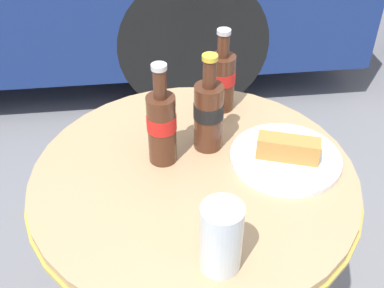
{
  "coord_description": "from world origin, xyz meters",
  "views": [
    {
      "loc": [
        -0.09,
        -0.75,
        1.37
      ],
      "look_at": [
        0.0,
        0.03,
        0.75
      ],
      "focal_mm": 45.0,
      "sensor_mm": 36.0,
      "label": 1
    }
  ],
  "objects_px": {
    "cola_bottle_center": "(162,125)",
    "lunch_plate_near": "(286,155)",
    "cola_bottle_left": "(209,113)",
    "drinking_glass": "(221,240)",
    "cola_bottle_right": "(222,79)",
    "bistro_table": "(194,228)"
  },
  "relations": [
    {
      "from": "cola_bottle_center",
      "to": "lunch_plate_near",
      "type": "xyz_separation_m",
      "value": [
        0.26,
        -0.04,
        -0.08
      ]
    },
    {
      "from": "cola_bottle_right",
      "to": "cola_bottle_center",
      "type": "xyz_separation_m",
      "value": [
        -0.16,
        -0.19,
        0.01
      ]
    },
    {
      "from": "cola_bottle_center",
      "to": "drinking_glass",
      "type": "height_order",
      "value": "cola_bottle_center"
    },
    {
      "from": "cola_bottle_right",
      "to": "drinking_glass",
      "type": "height_order",
      "value": "cola_bottle_right"
    },
    {
      "from": "drinking_glass",
      "to": "lunch_plate_near",
      "type": "xyz_separation_m",
      "value": [
        0.19,
        0.26,
        -0.05
      ]
    },
    {
      "from": "cola_bottle_right",
      "to": "lunch_plate_near",
      "type": "distance_m",
      "value": 0.26
    },
    {
      "from": "bistro_table",
      "to": "cola_bottle_center",
      "type": "distance_m",
      "value": 0.28
    },
    {
      "from": "drinking_glass",
      "to": "lunch_plate_near",
      "type": "bearing_deg",
      "value": 53.89
    },
    {
      "from": "bistro_table",
      "to": "drinking_glass",
      "type": "bearing_deg",
      "value": -86.27
    },
    {
      "from": "cola_bottle_left",
      "to": "drinking_glass",
      "type": "height_order",
      "value": "cola_bottle_left"
    },
    {
      "from": "cola_bottle_right",
      "to": "cola_bottle_center",
      "type": "relative_size",
      "value": 0.9
    },
    {
      "from": "drinking_glass",
      "to": "lunch_plate_near",
      "type": "height_order",
      "value": "drinking_glass"
    },
    {
      "from": "lunch_plate_near",
      "to": "cola_bottle_center",
      "type": "bearing_deg",
      "value": 171.85
    },
    {
      "from": "drinking_glass",
      "to": "cola_bottle_left",
      "type": "bearing_deg",
      "value": 85.37
    },
    {
      "from": "cola_bottle_center",
      "to": "drinking_glass",
      "type": "bearing_deg",
      "value": -75.38
    },
    {
      "from": "bistro_table",
      "to": "lunch_plate_near",
      "type": "height_order",
      "value": "lunch_plate_near"
    },
    {
      "from": "bistro_table",
      "to": "cola_bottle_right",
      "type": "xyz_separation_m",
      "value": [
        0.1,
        0.24,
        0.25
      ]
    },
    {
      "from": "bistro_table",
      "to": "cola_bottle_center",
      "type": "height_order",
      "value": "cola_bottle_center"
    },
    {
      "from": "drinking_glass",
      "to": "cola_bottle_right",
      "type": "bearing_deg",
      "value": 80.37
    },
    {
      "from": "cola_bottle_center",
      "to": "lunch_plate_near",
      "type": "relative_size",
      "value": 0.96
    },
    {
      "from": "bistro_table",
      "to": "cola_bottle_center",
      "type": "relative_size",
      "value": 3.02
    },
    {
      "from": "bistro_table",
      "to": "cola_bottle_right",
      "type": "bearing_deg",
      "value": 67.93
    }
  ]
}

